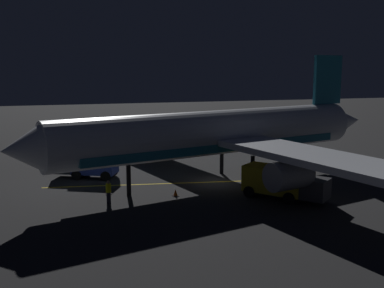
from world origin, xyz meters
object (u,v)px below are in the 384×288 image
airliner (220,134)px  traffic_cone_near_right (175,193)px  traffic_cone_near_left (109,191)px  catering_truck (282,183)px  baggage_truck (88,165)px  ground_crew_worker (109,192)px

airliner → traffic_cone_near_right: (-3.57, 4.93, -3.95)m
traffic_cone_near_left → traffic_cone_near_right: bearing=-111.5°
airliner → traffic_cone_near_left: (-1.60, 9.94, -3.95)m
catering_truck → traffic_cone_near_right: size_ratio=11.44×
airliner → baggage_truck: size_ratio=5.97×
airliner → baggage_truck: airliner is taller
airliner → ground_crew_worker: 11.47m
baggage_truck → traffic_cone_near_right: (-8.14, -6.15, -0.94)m
airliner → baggage_truck: 12.36m
baggage_truck → ground_crew_worker: 8.71m
catering_truck → traffic_cone_near_right: (3.07, 7.64, -1.03)m
traffic_cone_near_left → traffic_cone_near_right: same height
airliner → traffic_cone_near_left: 10.81m
catering_truck → airliner: bearing=22.2°
ground_crew_worker → traffic_cone_near_left: size_ratio=3.16×
baggage_truck → traffic_cone_near_left: 6.35m
catering_truck → traffic_cone_near_left: size_ratio=11.44×
traffic_cone_near_left → traffic_cone_near_right: size_ratio=1.00×
ground_crew_worker → traffic_cone_near_left: 2.57m
baggage_truck → catering_truck: bearing=-129.1°
traffic_cone_near_left → baggage_truck: bearing=10.5°
ground_crew_worker → traffic_cone_near_right: bearing=-84.5°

